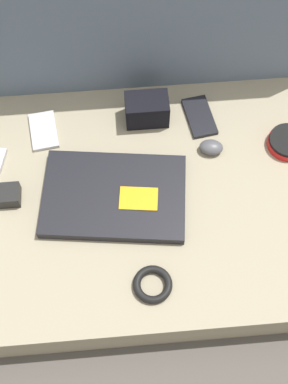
# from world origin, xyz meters

# --- Properties ---
(ground_plane) EXTENTS (8.00, 8.00, 0.00)m
(ground_plane) POSITION_xyz_m (0.00, 0.00, 0.00)
(ground_plane) COLOR #4C4742
(couch_seat) EXTENTS (1.01, 0.66, 0.11)m
(couch_seat) POSITION_xyz_m (0.00, 0.00, 0.05)
(couch_seat) COLOR gray
(couch_seat) RESTS_ON ground_plane
(couch_backrest) EXTENTS (1.01, 0.20, 0.52)m
(couch_backrest) POSITION_xyz_m (0.00, 0.43, 0.26)
(couch_backrest) COLOR slate
(couch_backrest) RESTS_ON ground_plane
(laptop) EXTENTS (0.36, 0.27, 0.03)m
(laptop) POSITION_xyz_m (-0.07, -0.00, 0.12)
(laptop) COLOR black
(laptop) RESTS_ON couch_seat
(computer_mouse) EXTENTS (0.07, 0.05, 0.03)m
(computer_mouse) POSITION_xyz_m (0.18, 0.11, 0.12)
(computer_mouse) COLOR #4C4C51
(computer_mouse) RESTS_ON couch_seat
(speaker_puck) EXTENTS (0.10, 0.10, 0.03)m
(speaker_puck) POSITION_xyz_m (0.37, 0.11, 0.12)
(speaker_puck) COLOR red
(speaker_puck) RESTS_ON couch_seat
(phone_black) EXTENTS (0.08, 0.12, 0.01)m
(phone_black) POSITION_xyz_m (-0.24, 0.21, 0.11)
(phone_black) COLOR #B7B7BC
(phone_black) RESTS_ON couch_seat
(phone_small) EXTENTS (0.08, 0.13, 0.01)m
(phone_small) POSITION_xyz_m (0.16, 0.22, 0.11)
(phone_small) COLOR black
(phone_small) RESTS_ON couch_seat
(camera_pouch) EXTENTS (0.11, 0.07, 0.08)m
(camera_pouch) POSITION_xyz_m (0.03, 0.23, 0.15)
(camera_pouch) COLOR black
(camera_pouch) RESTS_ON couch_seat
(charger_brick) EXTENTS (0.05, 0.05, 0.03)m
(charger_brick) POSITION_xyz_m (-0.32, 0.02, 0.13)
(charger_brick) COLOR black
(charger_brick) RESTS_ON couch_seat
(cable_coil) EXTENTS (0.09, 0.09, 0.02)m
(cable_coil) POSITION_xyz_m (-0.00, -0.22, 0.12)
(cable_coil) COLOR black
(cable_coil) RESTS_ON couch_seat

